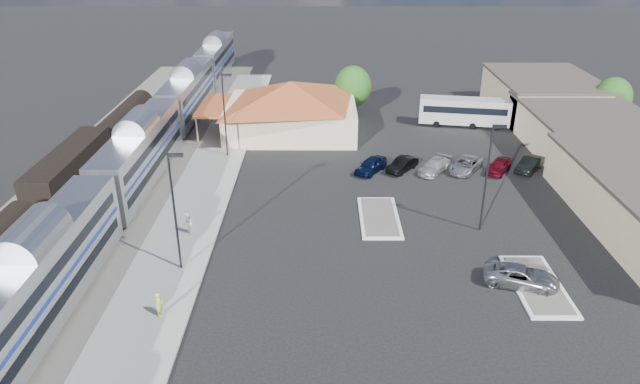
{
  "coord_description": "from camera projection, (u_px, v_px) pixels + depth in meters",
  "views": [
    {
      "loc": [
        -0.82,
        -40.8,
        22.6
      ],
      "look_at": [
        -1.02,
        1.24,
        2.8
      ],
      "focal_mm": 32.0,
      "sensor_mm": 36.0,
      "label": 1
    }
  ],
  "objects": [
    {
      "name": "traffic_island_north",
      "position": [
        537.0,
        285.0,
        39.19
      ],
      "size": [
        3.3,
        7.5,
        0.21
      ],
      "color": "silver",
      "rests_on": "ground"
    },
    {
      "name": "railbed",
      "position": [
        109.0,
        187.0,
        53.84
      ],
      "size": [
        16.0,
        100.0,
        0.12
      ],
      "primitive_type": "cube",
      "color": "#4C4944",
      "rests_on": "ground"
    },
    {
      "name": "parked_car_b",
      "position": [
        402.0,
        165.0,
        57.29
      ],
      "size": [
        3.69,
        4.16,
        1.37
      ],
      "primitive_type": "imported",
      "rotation": [
        0.0,
        0.0,
        -0.66
      ],
      "color": "black",
      "rests_on": "ground"
    },
    {
      "name": "parked_car_a",
      "position": [
        371.0,
        165.0,
        57.0
      ],
      "size": [
        3.88,
        4.6,
        1.49
      ],
      "primitive_type": "imported",
      "rotation": [
        0.0,
        0.0,
        -0.59
      ],
      "color": "#0B1638",
      "rests_on": "ground"
    },
    {
      "name": "parked_car_e",
      "position": [
        499.0,
        166.0,
        56.97
      ],
      "size": [
        3.61,
        4.34,
        1.4
      ],
      "primitive_type": "imported",
      "rotation": [
        0.0,
        0.0,
        -0.57
      ],
      "color": "maroon",
      "rests_on": "ground"
    },
    {
      "name": "tree_east_c",
      "position": [
        613.0,
        97.0,
        68.31
      ],
      "size": [
        4.41,
        4.41,
        6.21
      ],
      "color": "#382314",
      "rests_on": "ground"
    },
    {
      "name": "freight_cars",
      "position": [
        71.0,
        172.0,
        52.39
      ],
      "size": [
        2.8,
        46.0,
        4.0
      ],
      "color": "black",
      "rests_on": "ground"
    },
    {
      "name": "coach_bus",
      "position": [
        464.0,
        110.0,
        69.53
      ],
      "size": [
        11.02,
        4.07,
        3.46
      ],
      "rotation": [
        0.0,
        0.0,
        1.41
      ],
      "color": "silver",
      "rests_on": "ground"
    },
    {
      "name": "parked_car_d",
      "position": [
        466.0,
        165.0,
        57.26
      ],
      "size": [
        4.58,
        5.29,
        1.35
      ],
      "primitive_type": "imported",
      "rotation": [
        0.0,
        0.0,
        -0.59
      ],
      "color": "gray",
      "rests_on": "ground"
    },
    {
      "name": "lamp_plat_n",
      "position": [
        225.0,
        109.0,
        58.78
      ],
      "size": [
        1.08,
        0.25,
        9.0
      ],
      "color": "black",
      "rests_on": "ground"
    },
    {
      "name": "buildings_east",
      "position": [
        603.0,
        143.0,
        58.37
      ],
      "size": [
        14.4,
        51.4,
        4.8
      ],
      "color": "#C6B28C",
      "rests_on": "ground"
    },
    {
      "name": "station_depot",
      "position": [
        291.0,
        107.0,
        66.93
      ],
      "size": [
        18.35,
        12.24,
        6.2
      ],
      "color": "beige",
      "rests_on": "ground"
    },
    {
      "name": "lamp_lot",
      "position": [
        489.0,
        170.0,
        44.21
      ],
      "size": [
        1.08,
        0.25,
        9.0
      ],
      "color": "black",
      "rests_on": "ground"
    },
    {
      "name": "suv",
      "position": [
        521.0,
        276.0,
        39.08
      ],
      "size": [
        5.53,
        3.87,
        1.4
      ],
      "primitive_type": "imported",
      "rotation": [
        0.0,
        0.0,
        1.23
      ],
      "color": "#999BA0",
      "rests_on": "ground"
    },
    {
      "name": "person_a",
      "position": [
        159.0,
        304.0,
        35.72
      ],
      "size": [
        0.5,
        0.66,
        1.64
      ],
      "primitive_type": "imported",
      "rotation": [
        0.0,
        0.0,
        1.37
      ],
      "color": "#C2D943",
      "rests_on": "platform"
    },
    {
      "name": "ground",
      "position": [
        332.0,
        229.0,
        46.53
      ],
      "size": [
        280.0,
        280.0,
        0.0
      ],
      "primitive_type": "plane",
      "color": "black",
      "rests_on": "ground"
    },
    {
      "name": "passenger_train",
      "position": [
        141.0,
        155.0,
        53.78
      ],
      "size": [
        3.0,
        104.0,
        5.55
      ],
      "color": "silver",
      "rests_on": "ground"
    },
    {
      "name": "traffic_island_south",
      "position": [
        379.0,
        217.0,
        48.28
      ],
      "size": [
        3.3,
        7.5,
        0.21
      ],
      "color": "silver",
      "rests_on": "ground"
    },
    {
      "name": "person_b",
      "position": [
        188.0,
        223.0,
        45.21
      ],
      "size": [
        0.82,
        0.98,
        1.79
      ],
      "primitive_type": "imported",
      "rotation": [
        0.0,
        0.0,
        -1.39
      ],
      "color": "white",
      "rests_on": "platform"
    },
    {
      "name": "lamp_plat_s",
      "position": [
        175.0,
        203.0,
        38.88
      ],
      "size": [
        1.08,
        0.25,
        9.0
      ],
      "color": "black",
      "rests_on": "ground"
    },
    {
      "name": "tree_depot",
      "position": [
        353.0,
        86.0,
        71.95
      ],
      "size": [
        4.71,
        4.71,
        6.63
      ],
      "color": "#382314",
      "rests_on": "ground"
    },
    {
      "name": "parked_car_c",
      "position": [
        435.0,
        166.0,
        57.01
      ],
      "size": [
        4.22,
        4.72,
        1.32
      ],
      "primitive_type": "imported",
      "rotation": [
        0.0,
        0.0,
        -0.65
      ],
      "color": "silver",
      "rests_on": "ground"
    },
    {
      "name": "platform",
      "position": [
        200.0,
        196.0,
        51.98
      ],
      "size": [
        5.5,
        92.0,
        0.18
      ],
      "primitive_type": "cube",
      "color": "gray",
      "rests_on": "ground"
    },
    {
      "name": "parked_car_f",
      "position": [
        530.0,
        164.0,
        57.21
      ],
      "size": [
        3.96,
        4.44,
        1.46
      ],
      "primitive_type": "imported",
      "rotation": [
        0.0,
        0.0,
        -0.67
      ],
      "color": "black",
      "rests_on": "ground"
    }
  ]
}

